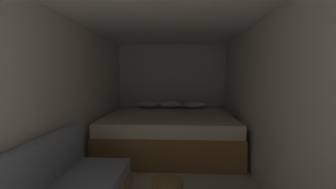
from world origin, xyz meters
TOP-DOWN VIEW (x-y plane):
  - wall_back at (0.00, 4.59)m, footprint 2.44×0.05m
  - wall_left at (-1.20, 1.95)m, footprint 0.05×5.25m
  - wall_right at (1.20, 1.95)m, footprint 0.05×5.25m
  - ceiling_slab at (0.00, 1.95)m, footprint 2.44×5.25m
  - bed at (0.00, 3.59)m, footprint 2.22×1.90m

SIDE VIEW (x-z plane):
  - bed at x=0.00m, z-range -0.07..0.76m
  - wall_back at x=0.00m, z-range 0.00..2.06m
  - wall_left at x=-1.20m, z-range 0.00..2.06m
  - wall_right at x=1.20m, z-range 0.00..2.06m
  - ceiling_slab at x=0.00m, z-range 2.06..2.11m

